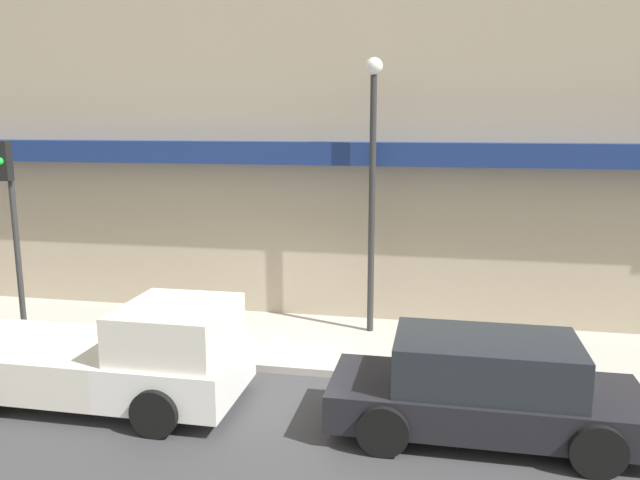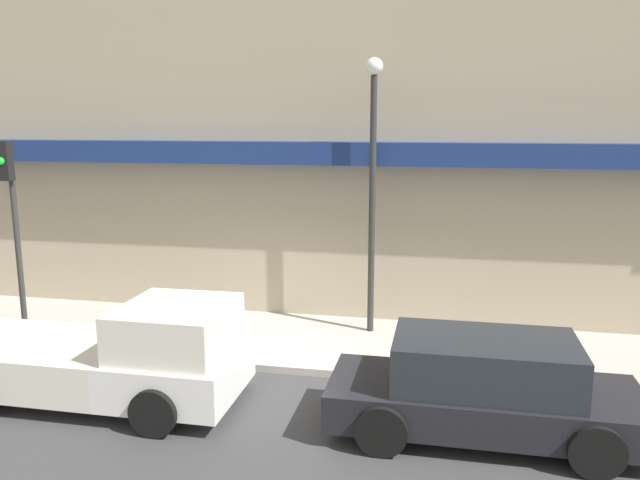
# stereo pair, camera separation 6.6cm
# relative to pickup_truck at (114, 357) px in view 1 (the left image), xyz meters

# --- Properties ---
(ground_plane) EXTENTS (80.00, 80.00, 0.00)m
(ground_plane) POSITION_rel_pickup_truck_xyz_m (2.24, 1.64, -0.78)
(ground_plane) COLOR #38383A
(sidewalk) EXTENTS (36.00, 3.25, 0.14)m
(sidewalk) POSITION_rel_pickup_truck_xyz_m (2.24, 3.26, -0.71)
(sidewalk) COLOR #ADA89E
(sidewalk) RESTS_ON ground
(building) EXTENTS (19.80, 3.80, 9.95)m
(building) POSITION_rel_pickup_truck_xyz_m (2.26, 6.36, 3.35)
(building) COLOR tan
(building) RESTS_ON ground
(pickup_truck) EXTENTS (5.07, 2.23, 1.75)m
(pickup_truck) POSITION_rel_pickup_truck_xyz_m (0.00, 0.00, 0.00)
(pickup_truck) COLOR white
(pickup_truck) RESTS_ON ground
(parked_car) EXTENTS (4.60, 1.97, 1.53)m
(parked_car) POSITION_rel_pickup_truck_xyz_m (6.03, 0.00, -0.03)
(parked_car) COLOR black
(parked_car) RESTS_ON ground
(fire_hydrant) EXTENTS (0.16, 0.16, 0.59)m
(fire_hydrant) POSITION_rel_pickup_truck_xyz_m (-0.22, 2.38, -0.34)
(fire_hydrant) COLOR #196633
(fire_hydrant) RESTS_ON sidewalk
(street_lamp) EXTENTS (0.36, 0.36, 5.81)m
(street_lamp) POSITION_rel_pickup_truck_xyz_m (3.86, 4.03, 2.97)
(street_lamp) COLOR #2D2D2D
(street_lamp) RESTS_ON sidewalk
(traffic_light) EXTENTS (0.28, 0.42, 4.14)m
(traffic_light) POSITION_rel_pickup_truck_xyz_m (-3.41, 2.22, 2.19)
(traffic_light) COLOR #2D2D2D
(traffic_light) RESTS_ON sidewalk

